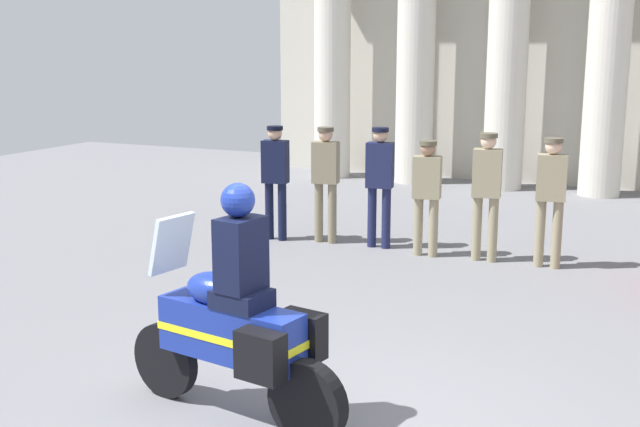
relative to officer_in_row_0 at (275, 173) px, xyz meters
The scene contains 7 objects.
officer_in_row_0 is the anchor object (origin of this frame).
officer_in_row_1 0.77m from the officer_in_row_0, 11.34° to the left, with size 0.41×0.27×1.73m.
officer_in_row_2 1.61m from the officer_in_row_0, ahead, with size 0.41×0.27×1.76m.
officer_in_row_3 2.36m from the officer_in_row_0, ahead, with size 0.41×0.27×1.62m.
officer_in_row_4 3.17m from the officer_in_row_0, ahead, with size 0.41×0.27×1.76m.
officer_in_row_5 4.01m from the officer_in_row_0, ahead, with size 0.41×0.27×1.73m.
motorcycle_with_rider 6.03m from the officer_in_row_0, 65.22° to the right, with size 2.08×0.77×1.90m.
Camera 1 is at (2.20, -4.97, 2.89)m, focal length 44.87 mm.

